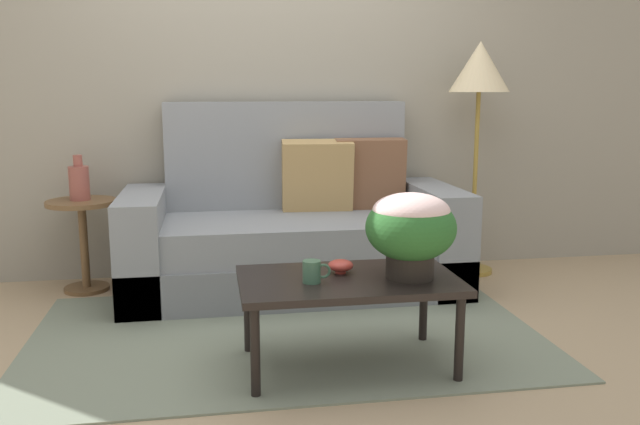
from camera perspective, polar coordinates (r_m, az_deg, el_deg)
ground_plane at (r=3.49m, az=-3.01°, el=-10.41°), size 14.00×14.00×0.00m
wall_back at (r=4.55m, az=-5.12°, el=12.41°), size 6.40×0.12×2.80m
area_rug at (r=3.46m, az=-2.95°, el=-10.49°), size 2.59×1.60×0.01m
couch at (r=4.18m, az=-2.19°, el=-1.90°), size 2.08×0.91×1.17m
coffee_table at (r=2.97m, az=2.47°, el=-6.41°), size 0.98×0.58×0.42m
side_table at (r=4.36m, az=-19.82°, el=-1.31°), size 0.43×0.43×0.58m
floor_lamp at (r=4.56m, az=13.62°, el=11.23°), size 0.40×0.40×1.57m
potted_plant at (r=2.93m, az=7.86°, el=-1.20°), size 0.40×0.40×0.38m
coffee_mug at (r=2.87m, az=-0.65°, el=-5.13°), size 0.12×0.08×0.10m
snack_bowl at (r=3.02m, az=1.80°, el=-4.62°), size 0.12×0.12×0.06m
table_vase at (r=4.32m, az=-20.12°, el=2.51°), size 0.12×0.12×0.28m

